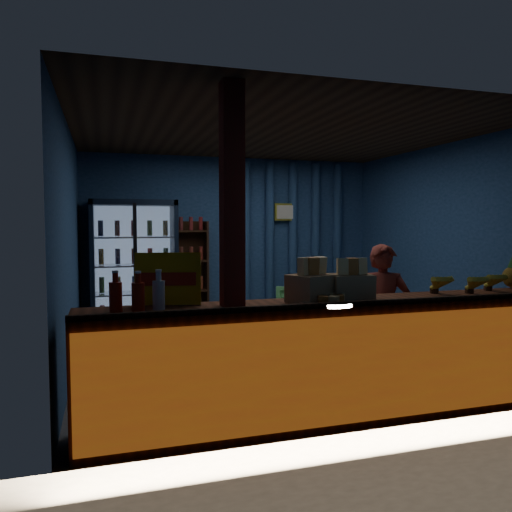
# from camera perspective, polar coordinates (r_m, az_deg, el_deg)

# --- Properties ---
(ground) EXTENTS (4.60, 4.60, 0.00)m
(ground) POSITION_cam_1_polar(r_m,az_deg,el_deg) (6.02, 2.65, -11.34)
(ground) COLOR #515154
(ground) RESTS_ON ground
(room_walls) EXTENTS (4.60, 4.60, 4.60)m
(room_walls) POSITION_cam_1_polar(r_m,az_deg,el_deg) (5.82, 2.69, 3.75)
(room_walls) COLOR navy
(room_walls) RESTS_ON ground
(counter) EXTENTS (4.40, 0.57, 0.99)m
(counter) POSITION_cam_1_polar(r_m,az_deg,el_deg) (4.21, 11.59, -11.35)
(counter) COLOR brown
(counter) RESTS_ON ground
(support_post) EXTENTS (0.16, 0.16, 2.60)m
(support_post) POSITION_cam_1_polar(r_m,az_deg,el_deg) (3.70, -2.74, -0.42)
(support_post) COLOR maroon
(support_post) RESTS_ON ground
(beverage_cooler) EXTENTS (1.20, 0.62, 1.90)m
(beverage_cooler) POSITION_cam_1_polar(r_m,az_deg,el_deg) (7.43, -13.78, -1.25)
(beverage_cooler) COLOR black
(beverage_cooler) RESTS_ON ground
(bottle_shelf) EXTENTS (0.50, 0.28, 1.60)m
(bottle_shelf) POSITION_cam_1_polar(r_m,az_deg,el_deg) (7.68, -7.47, -2.06)
(bottle_shelf) COLOR #371D11
(bottle_shelf) RESTS_ON ground
(curtain_folds) EXTENTS (1.74, 0.14, 2.50)m
(curtain_folds) POSITION_cam_1_polar(r_m,az_deg,el_deg) (8.18, 4.24, 1.86)
(curtain_folds) COLOR navy
(curtain_folds) RESTS_ON room_walls
(framed_picture) EXTENTS (0.36, 0.04, 0.28)m
(framed_picture) POSITION_cam_1_polar(r_m,az_deg,el_deg) (8.08, 3.37, 5.03)
(framed_picture) COLOR yellow
(framed_picture) RESTS_ON room_walls
(shopkeeper) EXTENTS (0.59, 0.49, 1.37)m
(shopkeeper) POSITION_cam_1_polar(r_m,az_deg,el_deg) (5.00, 14.35, -6.56)
(shopkeeper) COLOR maroon
(shopkeeper) RESTS_ON ground
(green_chair) EXTENTS (1.03, 1.03, 0.67)m
(green_chair) POSITION_cam_1_polar(r_m,az_deg,el_deg) (7.56, 5.88, -5.66)
(green_chair) COLOR #61C267
(green_chair) RESTS_ON ground
(side_table) EXTENTS (0.64, 0.50, 0.66)m
(side_table) POSITION_cam_1_polar(r_m,az_deg,el_deg) (7.60, 6.32, -6.06)
(side_table) COLOR #371D11
(side_table) RESTS_ON ground
(yellow_sign) EXTENTS (0.51, 0.20, 0.40)m
(yellow_sign) POSITION_cam_1_polar(r_m,az_deg,el_deg) (3.84, -10.03, -2.58)
(yellow_sign) COLOR #D8A50B
(yellow_sign) RESTS_ON counter
(soda_bottles) EXTENTS (0.39, 0.17, 0.29)m
(soda_bottles) POSITION_cam_1_polar(r_m,az_deg,el_deg) (3.61, -13.37, -4.33)
(soda_bottles) COLOR #B21E0B
(soda_bottles) RESTS_ON counter
(snack_box_left) EXTENTS (0.42, 0.39, 0.35)m
(snack_box_left) POSITION_cam_1_polar(r_m,az_deg,el_deg) (3.95, 6.37, -3.44)
(snack_box_left) COLOR #A4774F
(snack_box_left) RESTS_ON counter
(snack_box_centre) EXTENTS (0.36, 0.31, 0.34)m
(snack_box_centre) POSITION_cam_1_polar(r_m,az_deg,el_deg) (4.08, 10.77, -3.31)
(snack_box_centre) COLOR #A4774F
(snack_box_centre) RESTS_ON counter
(pastry_tray) EXTENTS (0.47, 0.47, 0.08)m
(pastry_tray) POSITION_cam_1_polar(r_m,az_deg,el_deg) (3.90, 8.23, -5.03)
(pastry_tray) COLOR silver
(pastry_tray) RESTS_ON counter
(banana_bunches) EXTENTS (1.13, 0.32, 0.18)m
(banana_bunches) POSITION_cam_1_polar(r_m,az_deg,el_deg) (4.90, 24.46, -2.76)
(banana_bunches) COLOR yellow
(banana_bunches) RESTS_ON counter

